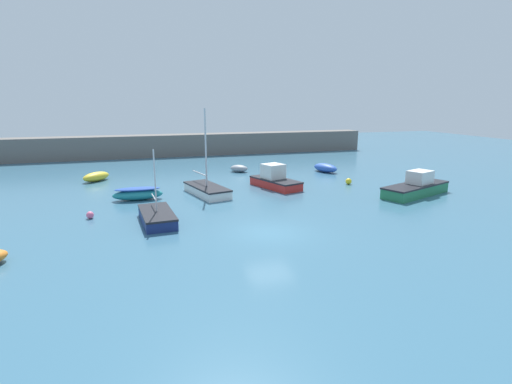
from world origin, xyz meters
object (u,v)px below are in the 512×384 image
at_px(mooring_buoy_yellow, 349,181).
at_px(rowboat_with_red_cover, 138,194).
at_px(open_tender_yellow, 325,168).
at_px(mooring_buoy_pink, 90,215).
at_px(fishing_dinghy_green, 239,168).
at_px(motorboat_with_cabin, 416,187).
at_px(sailboat_tall_mast, 207,189).
at_px(motorboat_grey_hull, 275,179).
at_px(rowboat_white_midwater, 96,177).
at_px(sailboat_short_mast, 157,217).

bearing_deg(mooring_buoy_yellow, rowboat_with_red_cover, -178.81).
height_order(open_tender_yellow, mooring_buoy_pink, open_tender_yellow).
distance_m(fishing_dinghy_green, open_tender_yellow, 8.76).
distance_m(fishing_dinghy_green, motorboat_with_cabin, 17.26).
height_order(fishing_dinghy_green, motorboat_with_cabin, motorboat_with_cabin).
height_order(open_tender_yellow, rowboat_with_red_cover, rowboat_with_red_cover).
relative_size(rowboat_with_red_cover, sailboat_tall_mast, 0.55).
bearing_deg(motorboat_grey_hull, rowboat_white_midwater, -134.59).
height_order(rowboat_white_midwater, mooring_buoy_yellow, rowboat_white_midwater).
distance_m(rowboat_with_red_cover, motorboat_grey_hull, 11.04).
distance_m(motorboat_with_cabin, mooring_buoy_yellow, 5.85).
xyz_separation_m(fishing_dinghy_green, open_tender_yellow, (8.36, -2.62, 0.07)).
height_order(rowboat_white_midwater, sailboat_short_mast, sailboat_short_mast).
bearing_deg(motorboat_grey_hull, mooring_buoy_pink, -87.64).
distance_m(rowboat_with_red_cover, mooring_buoy_pink, 4.99).
relative_size(open_tender_yellow, sailboat_tall_mast, 0.49).
height_order(rowboat_white_midwater, sailboat_tall_mast, sailboat_tall_mast).
distance_m(sailboat_short_mast, mooring_buoy_yellow, 17.72).
distance_m(fishing_dinghy_green, mooring_buoy_yellow, 11.50).
distance_m(motorboat_grey_hull, mooring_buoy_pink, 14.82).
xyz_separation_m(sailboat_short_mast, open_tender_yellow, (17.38, 12.59, 0.07)).
bearing_deg(rowboat_with_red_cover, rowboat_white_midwater, -66.05).
xyz_separation_m(rowboat_white_midwater, sailboat_tall_mast, (8.53, -8.17, -0.00)).
relative_size(rowboat_white_midwater, motorboat_with_cabin, 0.42).
relative_size(rowboat_white_midwater, sailboat_tall_mast, 0.43).
relative_size(fishing_dinghy_green, mooring_buoy_yellow, 4.07).
distance_m(rowboat_white_midwater, rowboat_with_red_cover, 8.98).
bearing_deg(mooring_buoy_pink, motorboat_grey_hull, 20.47).
bearing_deg(mooring_buoy_yellow, mooring_buoy_pink, -167.75).
xyz_separation_m(open_tender_yellow, rowboat_with_red_cover, (-18.37, -6.48, 0.04)).
distance_m(rowboat_white_midwater, motorboat_grey_hull, 16.11).
height_order(motorboat_grey_hull, motorboat_with_cabin, motorboat_grey_hull).
xyz_separation_m(sailboat_short_mast, sailboat_tall_mast, (4.11, 6.24, 0.05)).
distance_m(sailboat_tall_mast, motorboat_with_cabin, 16.03).
relative_size(open_tender_yellow, motorboat_with_cabin, 0.48).
distance_m(motorboat_grey_hull, motorboat_with_cabin, 11.05).
height_order(motorboat_grey_hull, sailboat_tall_mast, sailboat_tall_mast).
bearing_deg(mooring_buoy_pink, fishing_dinghy_green, 45.56).
xyz_separation_m(sailboat_tall_mast, mooring_buoy_pink, (-7.99, -4.19, -0.18)).
height_order(rowboat_white_midwater, open_tender_yellow, open_tender_yellow).
relative_size(mooring_buoy_pink, mooring_buoy_yellow, 0.85).
distance_m(rowboat_with_red_cover, motorboat_with_cabin, 20.92).
bearing_deg(fishing_dinghy_green, mooring_buoy_yellow, -10.50).
relative_size(sailboat_tall_mast, motorboat_with_cabin, 0.98).
bearing_deg(motorboat_grey_hull, fishing_dinghy_green, 168.83).
xyz_separation_m(fishing_dinghy_green, motorboat_grey_hull, (0.97, -7.98, 0.31)).
bearing_deg(sailboat_tall_mast, open_tender_yellow, 101.79).
height_order(open_tender_yellow, mooring_buoy_yellow, open_tender_yellow).
height_order(rowboat_white_midwater, mooring_buoy_pink, rowboat_white_midwater).
distance_m(mooring_buoy_pink, mooring_buoy_yellow, 20.86).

